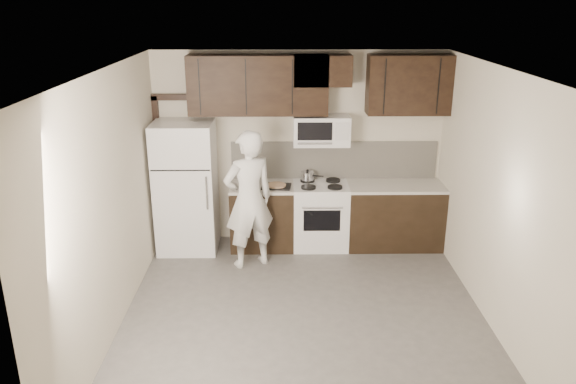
{
  "coord_description": "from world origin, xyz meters",
  "views": [
    {
      "loc": [
        -0.25,
        -5.39,
        3.37
      ],
      "look_at": [
        -0.17,
        0.9,
        1.17
      ],
      "focal_mm": 35.0,
      "sensor_mm": 36.0,
      "label": 1
    }
  ],
  "objects_px": {
    "microwave": "(321,130)",
    "refrigerator": "(186,187)",
    "person": "(249,200)",
    "stove": "(320,215)"
  },
  "relations": [
    {
      "from": "microwave",
      "to": "person",
      "type": "relative_size",
      "value": 0.42
    },
    {
      "from": "microwave",
      "to": "refrigerator",
      "type": "relative_size",
      "value": 0.42
    },
    {
      "from": "stove",
      "to": "person",
      "type": "relative_size",
      "value": 0.52
    },
    {
      "from": "person",
      "to": "refrigerator",
      "type": "bearing_deg",
      "value": -56.8
    },
    {
      "from": "microwave",
      "to": "refrigerator",
      "type": "bearing_deg",
      "value": -174.85
    },
    {
      "from": "stove",
      "to": "person",
      "type": "height_order",
      "value": "person"
    },
    {
      "from": "refrigerator",
      "to": "person",
      "type": "height_order",
      "value": "person"
    },
    {
      "from": "stove",
      "to": "microwave",
      "type": "bearing_deg",
      "value": 90.1
    },
    {
      "from": "microwave",
      "to": "refrigerator",
      "type": "distance_m",
      "value": 2.0
    },
    {
      "from": "microwave",
      "to": "refrigerator",
      "type": "xyz_separation_m",
      "value": [
        -1.85,
        -0.17,
        -0.75
      ]
    }
  ]
}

